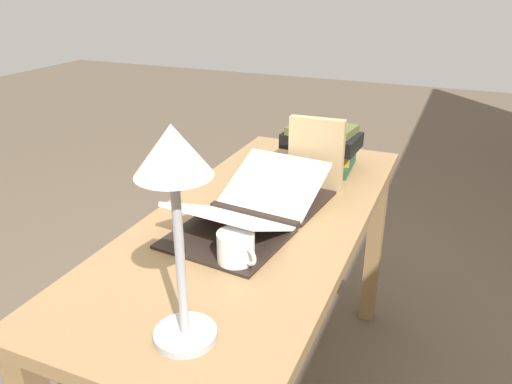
# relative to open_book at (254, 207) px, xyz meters

# --- Properties ---
(reading_desk) EXTENTS (1.44, 0.60, 0.77)m
(reading_desk) POSITION_rel_open_book_xyz_m (-0.02, 0.01, -0.15)
(reading_desk) COLOR #937047
(reading_desk) RESTS_ON ground_plane
(open_book) EXTENTS (0.60, 0.36, 0.12)m
(open_book) POSITION_rel_open_book_xyz_m (0.00, 0.00, 0.00)
(open_book) COLOR black
(open_book) RESTS_ON reading_desk
(book_stack_tall) EXTENTS (0.22, 0.28, 0.16)m
(book_stack_tall) POSITION_rel_open_book_xyz_m (-0.48, 0.06, 0.04)
(book_stack_tall) COLOR #234C2D
(book_stack_tall) RESTS_ON reading_desk
(book_standing_upright) EXTENTS (0.04, 0.18, 0.24)m
(book_standing_upright) POSITION_rel_open_book_xyz_m (-0.29, 0.10, 0.08)
(book_standing_upright) COLOR tan
(book_standing_upright) RESTS_ON reading_desk
(reading_lamp) EXTENTS (0.14, 0.14, 0.43)m
(reading_lamp) POSITION_rel_open_book_xyz_m (0.53, 0.08, 0.30)
(reading_lamp) COLOR #ADADB2
(reading_lamp) RESTS_ON reading_desk
(coffee_mug) EXTENTS (0.09, 0.12, 0.08)m
(coffee_mug) POSITION_rel_open_book_xyz_m (0.24, 0.06, 0.01)
(coffee_mug) COLOR white
(coffee_mug) RESTS_ON reading_desk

